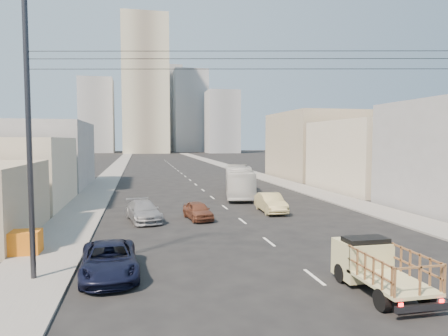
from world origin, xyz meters
name	(u,v)px	position (x,y,z in m)	size (l,w,h in m)	color
ground	(337,295)	(0.00, 0.00, 0.00)	(420.00, 420.00, 0.00)	black
sidewalk_left	(116,168)	(-11.75, 70.00, 0.06)	(3.50, 180.00, 0.12)	slate
sidewalk_right	(229,167)	(11.75, 70.00, 0.06)	(3.50, 180.00, 0.12)	slate
lane_dashes	(183,175)	(0.00, 53.00, 0.01)	(0.15, 104.00, 0.01)	silver
flatbed_pickup	(378,264)	(1.65, -0.01, 1.09)	(1.95, 4.41, 1.90)	#BEB67F
navy_pickup	(109,260)	(-8.49, 3.93, 0.70)	(2.31, 5.02, 1.39)	black
city_bus	(239,181)	(2.91, 26.48, 1.55)	(2.61, 11.14, 3.10)	silver
sedan_brown	(198,211)	(-3.04, 15.26, 0.65)	(1.53, 3.81, 1.30)	brown
sedan_tan	(271,203)	(3.12, 16.94, 0.76)	(1.61, 4.61, 1.52)	tan
sedan_grey	(143,211)	(-6.94, 15.50, 0.71)	(1.99, 4.90, 1.42)	gray
streetlamp_left	(31,124)	(-11.39, 4.00, 6.44)	(2.36, 0.25, 12.00)	#2D2D33
overhead_wires	(323,60)	(0.00, 1.50, 8.97)	(23.01, 5.02, 0.72)	black
crate_stack	(21,242)	(-13.00, 7.96, 0.69)	(1.80, 1.20, 1.14)	orange
bldg_right_mid	(375,156)	(19.50, 28.00, 4.00)	(11.00, 14.00, 8.00)	beige
bldg_right_far	(318,145)	(20.00, 44.00, 5.00)	(12.00, 16.00, 10.00)	tan
bldg_left_far	(36,155)	(-19.50, 39.00, 4.00)	(12.00, 16.00, 8.00)	gray
high_rise_tower	(145,86)	(-4.00, 170.00, 30.00)	(20.00, 20.00, 60.00)	gray
midrise_ne	(190,111)	(18.00, 185.00, 20.00)	(16.00, 16.00, 40.00)	gray
midrise_nw	(97,116)	(-26.00, 180.00, 17.00)	(15.00, 15.00, 34.00)	gray
midrise_back	(164,109)	(6.00, 200.00, 22.00)	(18.00, 18.00, 44.00)	gray
midrise_east	(222,122)	(30.00, 165.00, 14.00)	(14.00, 14.00, 28.00)	gray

